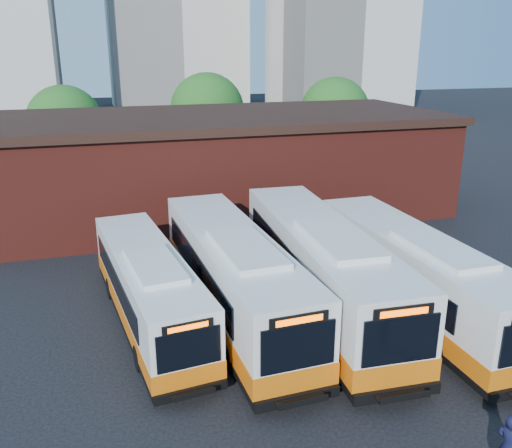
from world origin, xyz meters
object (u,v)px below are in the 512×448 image
object	(u,v)px
bus_mideast	(321,270)
bus_east	(414,278)
bus_west	(149,291)
bus_midwest	(234,279)

from	to	relation	value
bus_mideast	bus_east	size ratio (longest dim) A/B	1.09
bus_west	bus_east	distance (m)	10.60
bus_west	bus_mideast	distance (m)	6.95
bus_west	bus_east	bearing A→B (deg)	-18.54
bus_west	bus_mideast	xyz separation A→B (m)	(6.91, -0.72, 0.31)
bus_mideast	bus_east	xyz separation A→B (m)	(3.47, -1.46, -0.14)
bus_east	bus_midwest	bearing A→B (deg)	164.91
bus_west	bus_midwest	size ratio (longest dim) A/B	0.86
bus_midwest	bus_east	distance (m)	7.29
bus_midwest	bus_mideast	world-z (taller)	bus_mideast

